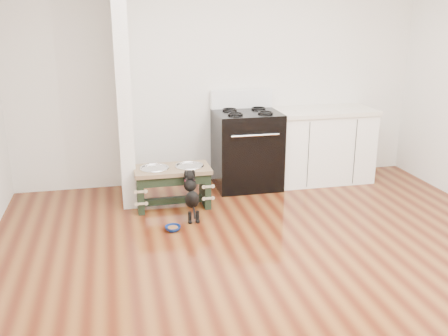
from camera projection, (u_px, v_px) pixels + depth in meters
ground at (286, 273)px, 4.09m from camera, size 5.00×5.00×0.00m
room_shell at (294, 74)px, 3.60m from camera, size 5.00×5.00×5.00m
partition_wall at (122, 79)px, 5.39m from camera, size 0.15×0.80×2.70m
oven_range at (247, 148)px, 6.01m from camera, size 0.76×0.69×1.14m
cabinet_run at (322, 145)px, 6.24m from camera, size 1.24×0.64×0.91m
dog_feeder at (173, 179)px, 5.40m from camera, size 0.81×0.43×0.46m
puppy at (191, 194)px, 5.10m from camera, size 0.14×0.42×0.50m
floor_bowl at (173, 228)px, 4.87m from camera, size 0.19×0.19×0.05m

